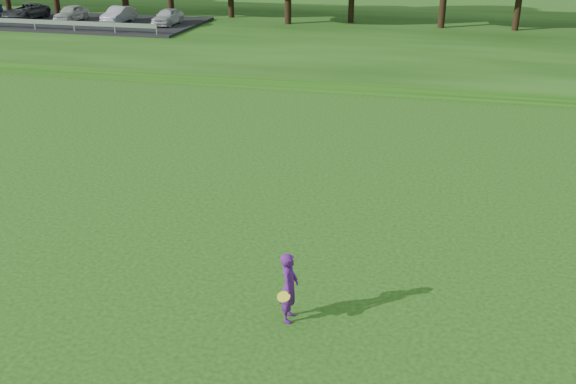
# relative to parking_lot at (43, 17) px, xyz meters

# --- Properties ---
(ground) EXTENTS (140.00, 140.00, 0.00)m
(ground) POSITION_rel_parking_lot_xyz_m (24.38, -32.82, -1.06)
(ground) COLOR #1C470D
(ground) RESTS_ON ground
(berm) EXTENTS (130.00, 30.00, 0.60)m
(berm) POSITION_rel_parking_lot_xyz_m (24.38, 1.18, -0.76)
(berm) COLOR #1C470D
(berm) RESTS_ON ground
(walking_path) EXTENTS (130.00, 1.60, 0.04)m
(walking_path) POSITION_rel_parking_lot_xyz_m (24.38, -12.82, -1.04)
(walking_path) COLOR gray
(walking_path) RESTS_ON ground
(parking_lot) EXTENTS (24.00, 9.00, 1.38)m
(parking_lot) POSITION_rel_parking_lot_xyz_m (0.00, 0.00, 0.00)
(parking_lot) COLOR black
(parking_lot) RESTS_ON berm
(woman) EXTENTS (0.42, 0.78, 1.64)m
(woman) POSITION_rel_parking_lot_xyz_m (27.89, -33.67, -0.24)
(woman) COLOR #531973
(woman) RESTS_ON ground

